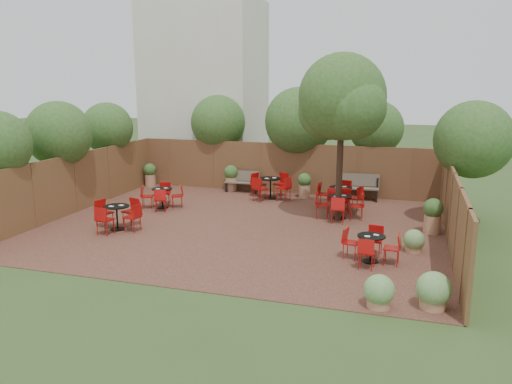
% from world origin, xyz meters
% --- Properties ---
extents(ground, '(80.00, 80.00, 0.00)m').
position_xyz_m(ground, '(0.00, 0.00, 0.00)').
color(ground, '#354F23').
rests_on(ground, ground).
extents(courtyard_paving, '(12.00, 10.00, 0.02)m').
position_xyz_m(courtyard_paving, '(0.00, 0.00, 0.01)').
color(courtyard_paving, '#3D1F19').
rests_on(courtyard_paving, ground).
extents(fence_back, '(12.00, 0.08, 2.00)m').
position_xyz_m(fence_back, '(0.00, 5.00, 1.00)').
color(fence_back, brown).
rests_on(fence_back, ground).
extents(fence_left, '(0.08, 10.00, 2.00)m').
position_xyz_m(fence_left, '(-6.00, 0.00, 1.00)').
color(fence_left, brown).
rests_on(fence_left, ground).
extents(fence_right, '(0.08, 10.00, 2.00)m').
position_xyz_m(fence_right, '(6.00, 0.00, 1.00)').
color(fence_right, brown).
rests_on(fence_right, ground).
extents(neighbour_building, '(5.00, 4.00, 8.00)m').
position_xyz_m(neighbour_building, '(-4.50, 8.00, 4.00)').
color(neighbour_building, silver).
rests_on(neighbour_building, ground).
extents(overhang_foliage, '(15.45, 10.45, 2.72)m').
position_xyz_m(overhang_foliage, '(-1.06, 3.29, 2.69)').
color(overhang_foliage, '#2C531B').
rests_on(overhang_foliage, ground).
extents(courtyard_tree, '(2.81, 2.72, 5.25)m').
position_xyz_m(courtyard_tree, '(2.71, 1.53, 3.77)').
color(courtyard_tree, black).
rests_on(courtyard_tree, courtyard_paving).
extents(park_bench_left, '(1.39, 0.51, 0.85)m').
position_xyz_m(park_bench_left, '(-1.57, 4.62, 0.46)').
color(park_bench_left, brown).
rests_on(park_bench_left, courtyard_paving).
extents(park_bench_right, '(1.60, 0.63, 0.97)m').
position_xyz_m(park_bench_right, '(3.01, 4.63, 0.52)').
color(park_bench_right, brown).
rests_on(park_bench_right, courtyard_paving).
extents(bistro_tables, '(8.99, 7.41, 0.91)m').
position_xyz_m(bistro_tables, '(0.40, 1.31, 0.45)').
color(bistro_tables, black).
rests_on(bistro_tables, courtyard_paving).
extents(planters, '(11.76, 4.38, 1.05)m').
position_xyz_m(planters, '(-0.10, 3.51, 0.57)').
color(planters, '#A47452').
rests_on(planters, courtyard_paving).
extents(low_shrubs, '(1.68, 4.24, 0.75)m').
position_xyz_m(low_shrubs, '(5.01, -3.67, 0.35)').
color(low_shrubs, '#A47452').
rests_on(low_shrubs, courtyard_paving).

